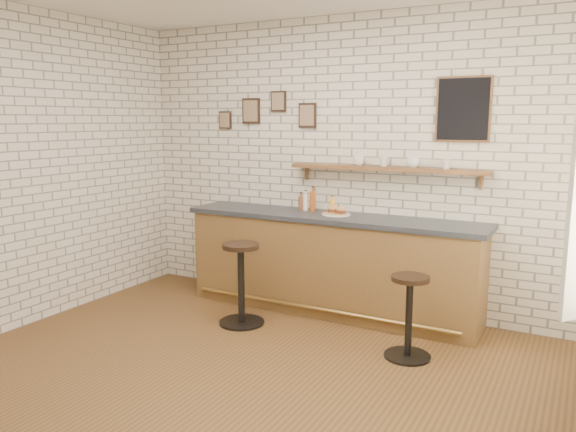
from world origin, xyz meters
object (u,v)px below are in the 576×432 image
at_px(shelf_cup_c, 413,163).
at_px(sandwich_plate, 336,214).
at_px(condiment_bottle_yellow, 332,205).
at_px(bitters_bottle_amber, 313,201).
at_px(bar_stool_right, 409,314).
at_px(shelf_cup_a, 359,161).
at_px(bitters_bottle_brown, 301,203).
at_px(bar_counter, 331,263).
at_px(ciabatta_sandwich, 337,210).
at_px(bitters_bottle_white, 306,202).
at_px(shelf_cup_d, 446,164).
at_px(bar_stool_left, 241,281).
at_px(shelf_cup_b, 384,162).

bearing_deg(shelf_cup_c, sandwich_plate, 107.84).
height_order(sandwich_plate, condiment_bottle_yellow, condiment_bottle_yellow).
bearing_deg(bitters_bottle_amber, bar_stool_right, -33.51).
xyz_separation_m(bar_stool_right, shelf_cup_a, (-0.84, 0.94, 1.17)).
xyz_separation_m(bitters_bottle_brown, shelf_cup_c, (1.17, 0.07, 0.46)).
bearing_deg(shelf_cup_c, condiment_bottle_yellow, 98.82).
height_order(bar_counter, shelf_cup_a, shelf_cup_a).
relative_size(ciabatta_sandwich, bitters_bottle_white, 1.16).
relative_size(sandwich_plate, ciabatta_sandwich, 1.11).
distance_m(condiment_bottle_yellow, shelf_cup_d, 1.21).
distance_m(ciabatta_sandwich, shelf_cup_a, 0.54).
bearing_deg(bitters_bottle_white, shelf_cup_d, 2.95).
bearing_deg(bitters_bottle_amber, shelf_cup_c, 4.09).
distance_m(bar_stool_left, shelf_cup_c, 2.00).
height_order(bar_counter, shelf_cup_c, shelf_cup_c).
distance_m(bitters_bottle_white, shelf_cup_a, 0.72).
relative_size(bitters_bottle_white, shelf_cup_b, 2.27).
bearing_deg(shelf_cup_c, bitters_bottle_brown, 97.21).
relative_size(bar_counter, condiment_bottle_yellow, 17.27).
bearing_deg(shelf_cup_d, bar_counter, -170.92).
bearing_deg(shelf_cup_a, condiment_bottle_yellow, 156.00).
distance_m(bitters_bottle_amber, shelf_cup_a, 0.64).
distance_m(bar_counter, bitters_bottle_brown, 0.72).
bearing_deg(sandwich_plate, bar_stool_right, -37.38).
relative_size(ciabatta_sandwich, bar_stool_left, 0.32).
height_order(sandwich_plate, bar_stool_left, sandwich_plate).
xyz_separation_m(bar_counter, bitters_bottle_white, (-0.36, 0.13, 0.59)).
height_order(sandwich_plate, bar_stool_right, sandwich_plate).
relative_size(bitters_bottle_white, condiment_bottle_yellow, 1.21).
relative_size(bitters_bottle_amber, condiment_bottle_yellow, 1.47).
height_order(condiment_bottle_yellow, shelf_cup_b, shelf_cup_b).
bearing_deg(sandwich_plate, ciabatta_sandwich, 0.00).
relative_size(condiment_bottle_yellow, shelf_cup_b, 1.88).
relative_size(bitters_bottle_brown, bitters_bottle_white, 0.89).
relative_size(sandwich_plate, bar_stool_right, 0.40).
xyz_separation_m(bitters_bottle_white, shelf_cup_d, (1.43, 0.07, 0.45)).
distance_m(bitters_bottle_white, shelf_cup_b, 0.94).
xyz_separation_m(bar_stool_right, shelf_cup_c, (-0.28, 0.94, 1.17)).
bearing_deg(condiment_bottle_yellow, shelf_cup_b, 8.18).
bearing_deg(shelf_cup_a, bar_stool_right, -88.78).
bearing_deg(condiment_bottle_yellow, shelf_cup_d, 3.76).
distance_m(sandwich_plate, bitters_bottle_brown, 0.47).
xyz_separation_m(sandwich_plate, ciabatta_sandwich, (0.01, 0.00, 0.04)).
height_order(ciabatta_sandwich, bitters_bottle_amber, bitters_bottle_amber).
distance_m(bar_counter, shelf_cup_a, 1.08).
bearing_deg(condiment_bottle_yellow, shelf_cup_c, 5.22).
height_order(shelf_cup_a, shelf_cup_c, shelf_cup_c).
relative_size(bitters_bottle_amber, shelf_cup_b, 2.75).
bearing_deg(bar_counter, shelf_cup_d, 10.62).
bearing_deg(bar_stool_left, bar_stool_right, -0.09).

